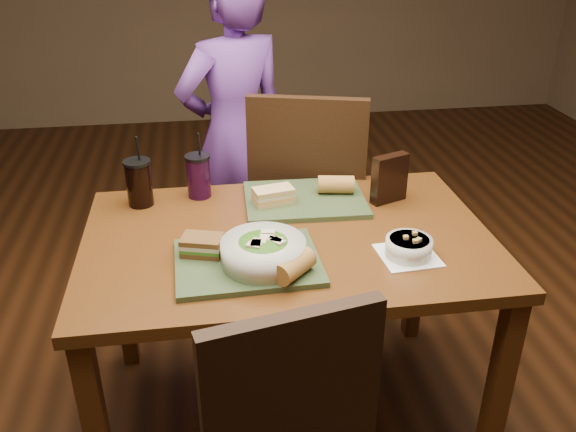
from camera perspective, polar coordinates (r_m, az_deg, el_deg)
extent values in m
plane|color=#381C0B|center=(2.40, 0.00, -17.64)|extent=(6.00, 6.00, 0.00)
cube|color=#542E10|center=(2.06, 19.07, -15.27)|extent=(0.06, 0.06, 0.71)
cube|color=#542E10|center=(2.48, -15.26, -6.57)|extent=(0.06, 0.06, 0.71)
cube|color=#542E10|center=(2.60, 11.97, -4.46)|extent=(0.06, 0.06, 0.71)
cube|color=#542E10|center=(1.96, 0.00, -2.34)|extent=(1.30, 0.85, 0.04)
cube|color=black|center=(1.41, 0.43, -17.26)|extent=(0.41, 0.12, 0.49)
cube|color=black|center=(2.68, 0.89, 0.54)|extent=(0.57, 0.57, 0.04)
cube|color=black|center=(2.37, 1.75, 4.68)|extent=(0.45, 0.16, 0.55)
cube|color=black|center=(2.62, -2.73, -6.71)|extent=(0.04, 0.04, 0.47)
cube|color=black|center=(2.68, 5.72, -5.98)|extent=(0.04, 0.04, 0.47)
cube|color=black|center=(2.95, -3.55, -2.47)|extent=(0.04, 0.04, 0.47)
cube|color=black|center=(3.00, 3.95, -1.92)|extent=(0.04, 0.04, 0.47)
imported|color=#63328B|center=(2.81, -5.02, 7.43)|extent=(0.64, 0.55, 1.49)
cube|color=#354627|center=(1.79, -3.80, -4.35)|extent=(0.43, 0.33, 0.02)
cube|color=#354627|center=(2.16, 1.59, 1.56)|extent=(0.43, 0.34, 0.02)
cylinder|color=silver|center=(1.75, -2.32, -3.40)|extent=(0.24, 0.24, 0.07)
ellipsoid|color=#427219|center=(1.75, -2.33, -3.00)|extent=(0.20, 0.20, 0.06)
cube|color=beige|center=(1.71, -3.03, -2.62)|extent=(0.04, 0.05, 0.01)
cube|color=beige|center=(1.72, -2.73, -2.40)|extent=(0.05, 0.04, 0.01)
cube|color=beige|center=(1.72, -0.98, -2.41)|extent=(0.05, 0.05, 0.01)
cube|color=beige|center=(1.75, -1.97, -1.97)|extent=(0.05, 0.04, 0.01)
cube|color=beige|center=(1.77, -1.87, -1.60)|extent=(0.05, 0.04, 0.01)
cube|color=beige|center=(1.73, -1.20, -2.27)|extent=(0.05, 0.04, 0.01)
cube|color=beige|center=(1.71, -3.20, -2.76)|extent=(0.05, 0.04, 0.01)
cube|color=white|center=(1.87, 11.15, -3.64)|extent=(0.18, 0.18, 0.00)
cylinder|color=silver|center=(1.86, 11.23, -2.86)|extent=(0.14, 0.14, 0.05)
cylinder|color=black|center=(1.85, 11.29, -2.29)|extent=(0.12, 0.12, 0.01)
cube|color=#B28947|center=(1.83, 11.83, -2.32)|extent=(0.01, 0.01, 0.01)
cube|color=#B28947|center=(1.84, 10.97, -1.98)|extent=(0.01, 0.01, 0.01)
cube|color=#B28947|center=(1.84, 12.14, -2.19)|extent=(0.02, 0.02, 0.01)
cube|color=#B28947|center=(1.87, 11.79, -1.60)|extent=(0.01, 0.01, 0.01)
cube|color=#593819|center=(1.83, -7.99, -3.26)|extent=(0.14, 0.11, 0.02)
cube|color=#3F721E|center=(1.82, -8.02, -2.90)|extent=(0.14, 0.11, 0.01)
cube|color=beige|center=(1.82, -8.04, -2.57)|extent=(0.14, 0.11, 0.01)
cube|color=#593819|center=(1.81, -8.07, -2.17)|extent=(0.14, 0.11, 0.02)
cube|color=tan|center=(2.12, -1.37, 1.51)|extent=(0.15, 0.10, 0.02)
cube|color=orange|center=(2.11, -1.37, 1.81)|extent=(0.15, 0.10, 0.01)
cube|color=beige|center=(2.11, -1.37, 2.00)|extent=(0.15, 0.10, 0.01)
cube|color=tan|center=(2.10, -1.38, 2.37)|extent=(0.15, 0.10, 0.02)
cylinder|color=#AD7533|center=(1.69, 0.57, -4.71)|extent=(0.14, 0.14, 0.06)
cylinder|color=#AD7533|center=(2.19, 4.50, 2.96)|extent=(0.14, 0.08, 0.06)
cylinder|color=black|center=(2.18, -13.75, 2.91)|extent=(0.09, 0.09, 0.16)
cylinder|color=black|center=(2.15, -13.99, 4.92)|extent=(0.09, 0.09, 0.01)
cylinder|color=black|center=(2.13, -13.86, 6.06)|extent=(0.01, 0.03, 0.10)
cylinder|color=black|center=(2.20, -8.36, 3.61)|extent=(0.08, 0.08, 0.15)
cylinder|color=black|center=(2.17, -8.50, 5.50)|extent=(0.09, 0.09, 0.01)
cylinder|color=black|center=(2.16, -8.32, 6.57)|extent=(0.01, 0.02, 0.10)
cube|color=black|center=(2.17, 9.48, 3.47)|extent=(0.14, 0.09, 0.17)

